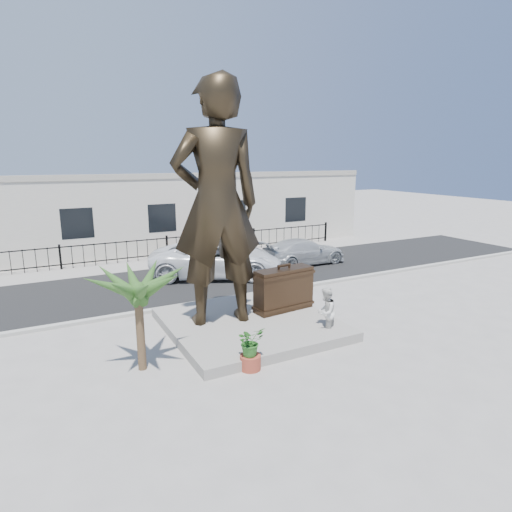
{
  "coord_description": "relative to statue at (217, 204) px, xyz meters",
  "views": [
    {
      "loc": [
        -6.49,
        -10.39,
        5.48
      ],
      "look_at": [
        0.0,
        2.0,
        2.3
      ],
      "focal_mm": 30.0,
      "sensor_mm": 36.0,
      "label": 1
    }
  ],
  "objects": [
    {
      "name": "ground",
      "position": [
        1.42,
        -1.92,
        -4.12
      ],
      "size": [
        100.0,
        100.0,
        0.0
      ],
      "primitive_type": "plane",
      "color": "#9E9991",
      "rests_on": "ground"
    },
    {
      "name": "street",
      "position": [
        1.42,
        6.08,
        -4.11
      ],
      "size": [
        40.0,
        7.0,
        0.01
      ],
      "primitive_type": "cube",
      "color": "black",
      "rests_on": "ground"
    },
    {
      "name": "curb",
      "position": [
        1.42,
        2.58,
        -4.06
      ],
      "size": [
        40.0,
        0.25,
        0.12
      ],
      "primitive_type": "cube",
      "color": "#A5A399",
      "rests_on": "ground"
    },
    {
      "name": "far_sidewalk",
      "position": [
        1.42,
        10.08,
        -4.11
      ],
      "size": [
        40.0,
        2.5,
        0.02
      ],
      "primitive_type": "cube",
      "color": "#9E9991",
      "rests_on": "ground"
    },
    {
      "name": "plinth",
      "position": [
        0.92,
        -0.42,
        -3.97
      ],
      "size": [
        5.2,
        5.2,
        0.3
      ],
      "primitive_type": "cube",
      "color": "gray",
      "rests_on": "ground"
    },
    {
      "name": "fence",
      "position": [
        1.42,
        10.88,
        -3.52
      ],
      "size": [
        22.0,
        0.1,
        1.2
      ],
      "primitive_type": "cube",
      "color": "black",
      "rests_on": "ground"
    },
    {
      "name": "building",
      "position": [
        1.42,
        15.08,
        -1.92
      ],
      "size": [
        28.0,
        7.0,
        4.4
      ],
      "primitive_type": "cube",
      "color": "silver",
      "rests_on": "ground"
    },
    {
      "name": "statue",
      "position": [
        0.0,
        0.0,
        0.0
      ],
      "size": [
        3.05,
        2.26,
        7.63
      ],
      "primitive_type": "imported",
      "rotation": [
        0.0,
        0.0,
        2.98
      ],
      "color": "black",
      "rests_on": "plinth"
    },
    {
      "name": "suitcase",
      "position": [
        2.4,
        -0.12,
        -3.07
      ],
      "size": [
        2.17,
        0.88,
        1.49
      ],
      "primitive_type": "cube",
      "rotation": [
        0.0,
        0.0,
        0.1
      ],
      "color": "#332215",
      "rests_on": "plinth"
    },
    {
      "name": "tourist",
      "position": [
        2.75,
        -2.1,
        -3.33
      ],
      "size": [
        0.97,
        0.94,
        1.58
      ],
      "primitive_type": "imported",
      "rotation": [
        0.0,
        0.0,
        3.77
      ],
      "color": "silver",
      "rests_on": "ground"
    },
    {
      "name": "car_white",
      "position": [
        2.41,
        6.05,
        -3.25
      ],
      "size": [
        6.78,
        5.15,
        1.71
      ],
      "primitive_type": "imported",
      "rotation": [
        0.0,
        0.0,
        1.14
      ],
      "color": "white",
      "rests_on": "street"
    },
    {
      "name": "car_silver",
      "position": [
        7.47,
        6.16,
        -3.43
      ],
      "size": [
        4.66,
        1.92,
        1.35
      ],
      "primitive_type": "imported",
      "rotation": [
        0.0,
        0.0,
        1.58
      ],
      "color": "#ACAFB1",
      "rests_on": "street"
    },
    {
      "name": "worker",
      "position": [
        2.86,
        10.19,
        -3.22
      ],
      "size": [
        1.3,
        1.08,
        1.75
      ],
      "primitive_type": "imported",
      "rotation": [
        0.0,
        0.0,
        0.45
      ],
      "color": "red",
      "rests_on": "far_sidewalk"
    },
    {
      "name": "palm_tree",
      "position": [
        -2.9,
        -1.62,
        -4.12
      ],
      "size": [
        1.8,
        1.8,
        3.2
      ],
      "primitive_type": null,
      "color": "#294D1C",
      "rests_on": "ground"
    },
    {
      "name": "planter",
      "position": [
        -0.35,
        -2.97,
        -3.92
      ],
      "size": [
        0.56,
        0.56,
        0.4
      ],
      "primitive_type": "cylinder",
      "color": "#993B28",
      "rests_on": "ground"
    },
    {
      "name": "shrub",
      "position": [
        -0.35,
        -2.97,
        -3.32
      ],
      "size": [
        0.79,
        0.71,
        0.79
      ],
      "primitive_type": "imported",
      "rotation": [
        0.0,
        0.0,
        0.15
      ],
      "color": "#286420",
      "rests_on": "planter"
    }
  ]
}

